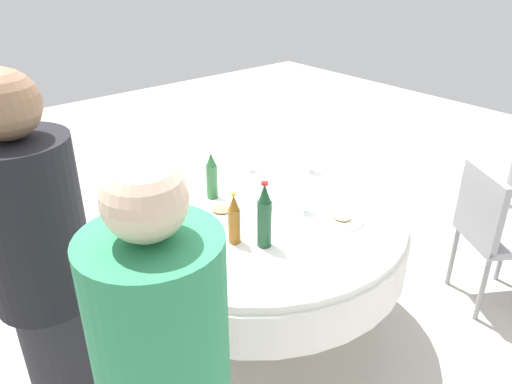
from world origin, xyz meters
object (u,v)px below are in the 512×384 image
Objects in this scene: wine_glass_front at (310,153)px; wine_glass_right at (251,155)px; plate_outer at (342,219)px; person_left at (48,291)px; bottle_dark_green_near at (264,217)px; wine_glass_south at (306,194)px; bottle_amber_inner at (234,220)px; wine_glass_far at (262,187)px; plate_mid at (221,211)px; chair_south at (492,227)px; dining_table at (256,234)px; bottle_green_left at (212,176)px.

wine_glass_right is at bearing 49.39° from wine_glass_front.
person_left reaches higher than plate_outer.
bottle_dark_green_near is 2.11× the size of wine_glass_south.
wine_glass_right is 0.67× the size of plate_outer.
bottle_amber_inner is 1.85× the size of wine_glass_far.
chair_south is (-0.81, -1.32, -0.23)m from plate_mid.
wine_glass_right is (0.36, -0.22, 0.01)m from wine_glass_far.
dining_table is at bearing 35.36° from plate_outer.
bottle_amber_inner is 1.58m from chair_south.
chair_south reaches higher than plate_outer.
dining_table is 10.60× the size of wine_glass_right.
bottle_amber_inner is 0.14m from bottle_dark_green_near.
wine_glass_front is 0.18× the size of chair_south.
chair_south is (-0.99, -1.25, -0.35)m from bottle_green_left.
wine_glass_far is at bearing 104.93° from wine_glass_front.
wine_glass_front is at bearing -83.99° from plate_mid.
plate_outer is at bearing -144.64° from dining_table.
plate_outer is (-0.19, -0.53, -0.11)m from bottle_amber_inner.
wine_glass_far is 0.58× the size of plate_mid.
bottle_green_left is at bearing 34.30° from wine_glass_far.
wine_glass_south is 0.44m from plate_mid.
wine_glass_front reaches higher than wine_glass_far.
bottle_amber_inner reaches higher than wine_glass_far.
bottle_green_left reaches higher than wine_glass_far.
plate_mid and plate_outer have the same top height.
wine_glass_south is at bearing 131.78° from wine_glass_front.
wine_glass_south reaches higher than dining_table.
wine_glass_south is at bearing -86.96° from chair_south.
person_left reaches higher than chair_south.
wine_glass_far is at bearing -145.70° from bottle_green_left.
plate_outer is (-0.39, -0.18, -0.09)m from wine_glass_far.
bottle_amber_inner is at bearing 69.84° from plate_outer.
wine_glass_far is at bearing -88.91° from person_left.
dining_table is 4.88× the size of bottle_dark_green_near.
plate_mid is (0.37, -0.03, -0.14)m from bottle_dark_green_near.
bottle_dark_green_near is at bearing -141.65° from bottle_amber_inner.
dining_table is at bearing -58.29° from bottle_amber_inner.
wine_glass_right is 0.59m from wine_glass_south.
wine_glass_front reaches higher than plate_outer.
wine_glass_far is 0.88× the size of wine_glass_front.
dining_table is 0.94× the size of person_left.
dining_table is 0.47m from plate_outer.
plate_mid is 1.57m from chair_south.
dining_table is at bearing -90.00° from chair_south.
person_left is at bearing -71.84° from chair_south.
bottle_dark_green_near is (-0.28, 0.18, 0.29)m from dining_table.
plate_outer is at bearing -106.63° from person_left.
plate_mid is at bearing 124.31° from wine_glass_right.
bottle_green_left is at bearing -75.69° from person_left.
wine_glass_front is at bearing -87.35° from person_left.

